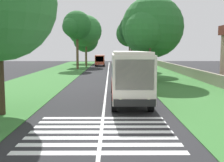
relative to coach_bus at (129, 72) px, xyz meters
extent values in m
plane|color=#262628|center=(-8.02, 1.80, -2.15)|extent=(160.00, 160.00, 0.00)
cube|color=#387533|center=(6.98, 10.00, -2.13)|extent=(120.00, 8.00, 0.04)
cube|color=#387533|center=(6.98, -6.40, -2.13)|extent=(120.00, 8.00, 0.04)
cube|color=silver|center=(6.98, 1.80, -2.14)|extent=(110.00, 0.16, 0.01)
cube|color=silver|center=(-0.03, 0.00, -0.05)|extent=(11.00, 2.50, 2.90)
cube|color=slate|center=(0.27, 0.00, 0.48)|extent=(9.68, 2.54, 0.85)
cube|color=slate|center=(-5.49, 0.00, 0.30)|extent=(0.08, 2.20, 1.74)
cube|color=red|center=(-0.03, 0.00, -1.05)|extent=(10.78, 2.53, 0.36)
cube|color=silver|center=(-0.03, 0.00, 1.49)|extent=(10.56, 2.30, 0.18)
cube|color=black|center=(-5.61, 0.00, -1.28)|extent=(0.16, 2.40, 0.40)
sphere|color=#F2EDCC|center=(-5.55, 0.80, -1.15)|extent=(0.24, 0.24, 0.24)
sphere|color=#F2EDCC|center=(-5.55, -0.81, -1.15)|extent=(0.24, 0.24, 0.24)
cylinder|color=black|center=(-3.93, 1.15, -1.60)|extent=(1.10, 0.32, 1.10)
cylinder|color=black|center=(3.47, 1.15, -1.60)|extent=(1.10, 0.32, 1.10)
cylinder|color=black|center=(-3.93, -1.15, -1.60)|extent=(1.10, 0.32, 1.10)
cylinder|color=black|center=(3.47, -1.15, -1.60)|extent=(1.10, 0.32, 1.10)
cube|color=silver|center=(-11.03, 1.80, -2.14)|extent=(0.45, 6.80, 0.01)
cube|color=silver|center=(-10.13, 1.80, -2.14)|extent=(0.45, 6.80, 0.01)
cube|color=silver|center=(-9.23, 1.80, -2.14)|extent=(0.45, 6.80, 0.01)
cube|color=silver|center=(-8.33, 1.80, -2.14)|extent=(0.45, 6.80, 0.01)
cube|color=silver|center=(-7.43, 1.80, -2.14)|extent=(0.45, 6.80, 0.01)
cube|color=silver|center=(-6.53, 1.80, -2.14)|extent=(0.45, 6.80, 0.01)
cube|color=silver|center=(-5.63, 1.80, -2.14)|extent=(0.45, 6.80, 0.01)
cube|color=silver|center=(16.47, -0.01, -1.62)|extent=(4.30, 1.75, 0.70)
cube|color=slate|center=(16.37, -0.01, -0.99)|extent=(2.00, 1.61, 0.55)
cylinder|color=black|center=(15.12, 0.77, -1.83)|extent=(0.64, 0.22, 0.64)
cylinder|color=black|center=(17.82, 0.77, -1.83)|extent=(0.64, 0.22, 0.64)
cylinder|color=black|center=(15.12, -0.79, -1.83)|extent=(0.64, 0.22, 0.64)
cylinder|color=black|center=(17.82, -0.79, -1.83)|extent=(0.64, 0.22, 0.64)
cube|color=#B7A893|center=(22.08, -0.03, -1.62)|extent=(4.30, 1.75, 0.70)
cube|color=slate|center=(21.98, -0.03, -0.99)|extent=(2.00, 1.61, 0.55)
cylinder|color=black|center=(20.73, 0.75, -1.83)|extent=(0.64, 0.22, 0.64)
cylinder|color=black|center=(23.43, 0.75, -1.83)|extent=(0.64, 0.22, 0.64)
cylinder|color=black|center=(20.73, -0.81, -1.83)|extent=(0.64, 0.22, 0.64)
cylinder|color=black|center=(23.43, -0.81, -1.83)|extent=(0.64, 0.22, 0.64)
cube|color=navy|center=(29.80, -0.06, -1.62)|extent=(4.30, 1.75, 0.70)
cube|color=slate|center=(29.70, -0.06, -0.99)|extent=(2.00, 1.61, 0.55)
cylinder|color=black|center=(28.45, 0.72, -1.83)|extent=(0.64, 0.22, 0.64)
cylinder|color=black|center=(31.15, 0.72, -1.83)|extent=(0.64, 0.22, 0.64)
cylinder|color=black|center=(28.45, -0.84, -1.83)|extent=(0.64, 0.22, 0.64)
cylinder|color=black|center=(31.15, -0.84, -1.83)|extent=(0.64, 0.22, 0.64)
cube|color=#B7A893|center=(36.38, 0.17, -1.62)|extent=(4.30, 1.75, 0.70)
cube|color=slate|center=(36.28, 0.17, -0.99)|extent=(2.00, 1.61, 0.55)
cylinder|color=black|center=(35.03, 0.95, -1.83)|extent=(0.64, 0.22, 0.64)
cylinder|color=black|center=(37.73, 0.95, -1.83)|extent=(0.64, 0.22, 0.64)
cylinder|color=black|center=(35.03, -0.61, -1.83)|extent=(0.64, 0.22, 0.64)
cylinder|color=black|center=(37.73, -0.61, -1.83)|extent=(0.64, 0.22, 0.64)
cube|color=#CC4C33|center=(44.84, 3.88, -0.67)|extent=(6.00, 2.10, 2.10)
cube|color=slate|center=(45.04, 3.88, -0.29)|extent=(5.04, 2.13, 0.70)
cube|color=slate|center=(41.87, 3.88, -0.46)|extent=(0.06, 1.76, 1.18)
cylinder|color=black|center=(42.94, 4.83, -1.77)|extent=(0.76, 0.24, 0.76)
cylinder|color=black|center=(46.74, 4.83, -1.77)|extent=(0.76, 0.24, 0.76)
cylinder|color=black|center=(42.94, 2.93, -1.77)|extent=(0.76, 0.24, 0.76)
cylinder|color=black|center=(46.74, 2.93, -1.77)|extent=(0.76, 0.24, 0.76)
cylinder|color=brown|center=(55.98, 8.15, 0.17)|extent=(0.50, 0.50, 4.56)
sphere|color=#286B2D|center=(55.98, 8.15, 4.33)|extent=(6.83, 6.83, 6.83)
sphere|color=#286B2D|center=(58.03, 8.15, 3.82)|extent=(4.10, 4.10, 4.10)
sphere|color=#286B2D|center=(54.27, 9.17, 3.82)|extent=(4.17, 4.17, 4.17)
cylinder|color=#3D2D1E|center=(-4.84, 7.82, 0.23)|extent=(0.41, 0.41, 4.68)
sphere|color=#337A38|center=(-2.80, 7.82, 3.93)|extent=(4.89, 4.89, 4.89)
cylinder|color=brown|center=(42.45, 6.88, 0.90)|extent=(0.39, 0.39, 6.00)
sphere|color=#337A38|center=(42.45, 6.88, 5.82)|extent=(6.99, 6.99, 6.99)
sphere|color=#337A38|center=(44.55, 6.88, 5.30)|extent=(4.44, 4.44, 4.44)
sphere|color=#337A38|center=(40.70, 7.93, 5.30)|extent=(4.99, 4.99, 4.99)
cylinder|color=brown|center=(33.57, 7.82, 1.37)|extent=(0.47, 0.47, 6.94)
sphere|color=#286B2D|center=(33.57, 7.82, 6.35)|extent=(5.48, 5.48, 5.48)
sphere|color=#286B2D|center=(35.21, 7.82, 5.94)|extent=(3.08, 3.08, 3.08)
sphere|color=#286B2D|center=(32.20, 8.65, 5.94)|extent=(3.60, 3.60, 3.60)
cylinder|color=#3D2D1E|center=(32.38, -3.26, 0.84)|extent=(0.50, 0.50, 5.89)
sphere|color=#19471E|center=(32.38, -3.26, 5.47)|extent=(6.14, 6.14, 6.14)
sphere|color=#19471E|center=(34.22, -3.26, 5.01)|extent=(4.05, 4.05, 4.05)
sphere|color=#19471E|center=(30.84, -2.34, 5.01)|extent=(4.04, 4.04, 4.04)
cylinder|color=#3D2D1E|center=(25.12, -3.93, 1.23)|extent=(0.55, 0.55, 6.66)
sphere|color=#286B2D|center=(25.12, -3.93, 6.23)|extent=(6.07, 6.07, 6.07)
sphere|color=#286B2D|center=(26.94, -3.93, 5.77)|extent=(3.68, 3.68, 3.68)
sphere|color=#286B2D|center=(23.60, -3.02, 5.77)|extent=(3.98, 3.98, 3.98)
cylinder|color=#3D2D1E|center=(12.56, -3.60, 0.13)|extent=(0.58, 0.58, 4.47)
sphere|color=#286B2D|center=(12.56, -3.60, 4.38)|extent=(7.32, 7.32, 7.32)
sphere|color=#286B2D|center=(14.75, -3.60, 3.83)|extent=(5.46, 5.46, 5.46)
sphere|color=#286B2D|center=(10.73, -2.51, 3.83)|extent=(4.57, 4.57, 4.57)
cylinder|color=#3D2D1E|center=(43.42, -3.41, 1.14)|extent=(0.53, 0.53, 6.49)
sphere|color=#1E5623|center=(43.42, -3.41, 5.80)|extent=(5.15, 5.15, 5.15)
sphere|color=#1E5623|center=(44.97, -3.41, 5.41)|extent=(3.18, 3.18, 3.18)
sphere|color=#1E5623|center=(42.14, -2.64, 5.41)|extent=(3.17, 3.17, 3.17)
cylinder|color=#4C3826|center=(53.40, -3.59, 0.92)|extent=(0.37, 0.37, 6.05)
sphere|color=#286B2D|center=(53.40, -3.59, 5.88)|extent=(7.02, 7.02, 7.02)
sphere|color=#286B2D|center=(55.51, -3.59, 5.35)|extent=(4.70, 4.70, 4.70)
sphere|color=#286B2D|center=(51.65, -2.54, 5.35)|extent=(4.24, 4.24, 4.24)
cylinder|color=#473828|center=(9.77, -2.96, 1.64)|extent=(0.24, 0.24, 7.50)
cube|color=#3D3326|center=(9.77, -2.96, 4.79)|extent=(0.12, 1.40, 0.12)
cube|color=#9E937F|center=(11.98, -9.80, -1.48)|extent=(70.00, 0.40, 1.26)
camera|label=1|loc=(-21.26, 1.35, 1.75)|focal=45.14mm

